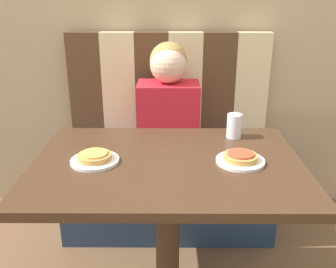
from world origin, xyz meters
TOP-DOWN VIEW (x-y plane):
  - booth_seat at (0.00, 0.66)m, footprint 1.19×0.51m
  - booth_backrest at (0.00, 0.88)m, footprint 1.19×0.07m
  - dining_table at (0.00, 0.00)m, footprint 1.04×0.74m
  - person at (0.00, 0.66)m, footprint 0.34×0.24m
  - plate_left at (-0.28, -0.01)m, footprint 0.19×0.19m
  - plate_right at (0.28, -0.01)m, footprint 0.19×0.19m
  - pizza_left at (-0.28, -0.01)m, footprint 0.13×0.13m
  - pizza_right at (0.28, -0.01)m, footprint 0.13×0.13m
  - drinking_cup at (0.30, 0.25)m, footprint 0.07×0.07m

SIDE VIEW (x-z plane):
  - booth_seat at x=0.00m, z-range 0.00..0.42m
  - dining_table at x=0.00m, z-range 0.27..1.00m
  - plate_left at x=-0.28m, z-range 0.73..0.74m
  - plate_right at x=0.28m, z-range 0.73..0.74m
  - pizza_left at x=-0.28m, z-range 0.74..0.76m
  - pizza_right at x=0.28m, z-range 0.74..0.76m
  - person at x=0.00m, z-range 0.42..1.09m
  - booth_backrest at x=0.00m, z-range 0.42..1.12m
  - drinking_cup at x=0.30m, z-range 0.73..0.83m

